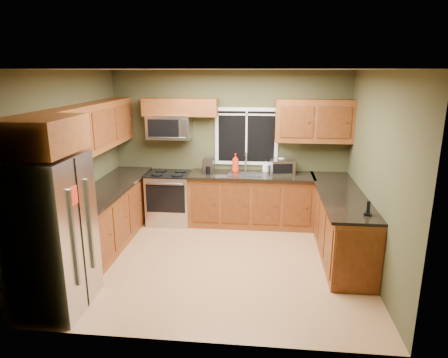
% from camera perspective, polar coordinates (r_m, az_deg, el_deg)
% --- Properties ---
extents(floor, '(4.20, 4.20, 0.00)m').
position_cam_1_polar(floor, '(5.93, -0.85, -11.66)').
color(floor, '#A17047').
rests_on(floor, ground).
extents(ceiling, '(4.20, 4.20, 0.00)m').
position_cam_1_polar(ceiling, '(5.29, -0.97, 15.40)').
color(ceiling, white).
rests_on(ceiling, back_wall).
extents(back_wall, '(4.20, 0.00, 4.20)m').
position_cam_1_polar(back_wall, '(7.21, 0.81, 4.57)').
color(back_wall, '#403E24').
rests_on(back_wall, ground).
extents(front_wall, '(4.20, 0.00, 4.20)m').
position_cam_1_polar(front_wall, '(3.76, -4.21, -5.64)').
color(front_wall, '#403E24').
rests_on(front_wall, ground).
extents(left_wall, '(0.00, 3.60, 3.60)m').
position_cam_1_polar(left_wall, '(6.07, -20.99, 1.51)').
color(left_wall, '#403E24').
rests_on(left_wall, ground).
extents(right_wall, '(0.00, 3.60, 3.60)m').
position_cam_1_polar(right_wall, '(5.61, 20.90, 0.46)').
color(right_wall, '#403E24').
rests_on(right_wall, ground).
extents(window, '(1.12, 0.03, 1.02)m').
position_cam_1_polar(window, '(7.13, 3.22, 6.09)').
color(window, white).
rests_on(window, back_wall).
extents(base_cabinets_left, '(0.60, 2.65, 0.90)m').
position_cam_1_polar(base_cabinets_left, '(6.62, -16.10, -5.13)').
color(base_cabinets_left, brown).
rests_on(base_cabinets_left, ground).
extents(countertop_left, '(0.65, 2.65, 0.04)m').
position_cam_1_polar(countertop_left, '(6.46, -16.20, -1.23)').
color(countertop_left, black).
rests_on(countertop_left, base_cabinets_left).
extents(base_cabinets_back, '(2.17, 0.60, 0.90)m').
position_cam_1_polar(base_cabinets_back, '(7.12, 3.90, -3.09)').
color(base_cabinets_back, brown).
rests_on(base_cabinets_back, ground).
extents(countertop_back, '(2.17, 0.65, 0.04)m').
position_cam_1_polar(countertop_back, '(6.96, 3.96, 0.52)').
color(countertop_back, black).
rests_on(countertop_back, base_cabinets_back).
extents(base_cabinets_peninsula, '(0.60, 2.52, 0.90)m').
position_cam_1_polar(base_cabinets_peninsula, '(6.32, 16.27, -6.11)').
color(base_cabinets_peninsula, brown).
rests_on(base_cabinets_peninsula, ground).
extents(countertop_peninsula, '(0.65, 2.50, 0.04)m').
position_cam_1_polar(countertop_peninsula, '(6.17, 16.35, -2.01)').
color(countertop_peninsula, black).
rests_on(countertop_peninsula, base_cabinets_peninsula).
extents(upper_cabinets_left, '(0.33, 2.65, 0.72)m').
position_cam_1_polar(upper_cabinets_left, '(6.33, -18.18, 7.01)').
color(upper_cabinets_left, brown).
rests_on(upper_cabinets_left, left_wall).
extents(upper_cabinets_back_left, '(1.30, 0.33, 0.30)m').
position_cam_1_polar(upper_cabinets_back_left, '(7.07, -6.27, 10.17)').
color(upper_cabinets_back_left, brown).
rests_on(upper_cabinets_back_left, back_wall).
extents(upper_cabinets_back_right, '(1.30, 0.33, 0.72)m').
position_cam_1_polar(upper_cabinets_back_right, '(6.98, 12.76, 8.09)').
color(upper_cabinets_back_right, brown).
rests_on(upper_cabinets_back_right, back_wall).
extents(upper_cabinet_over_fridge, '(0.72, 0.90, 0.38)m').
position_cam_1_polar(upper_cabinet_over_fridge, '(4.66, -24.91, 5.73)').
color(upper_cabinet_over_fridge, brown).
rests_on(upper_cabinet_over_fridge, left_wall).
extents(refrigerator, '(0.74, 0.90, 1.80)m').
position_cam_1_polar(refrigerator, '(4.95, -23.44, -7.25)').
color(refrigerator, '#B7B7BC').
rests_on(refrigerator, ground).
extents(range, '(0.76, 0.69, 0.94)m').
position_cam_1_polar(range, '(7.28, -7.72, -2.62)').
color(range, '#B7B7BC').
rests_on(range, ground).
extents(microwave, '(0.76, 0.41, 0.42)m').
position_cam_1_polar(microwave, '(7.13, -7.83, 7.41)').
color(microwave, '#B7B7BC').
rests_on(microwave, back_wall).
extents(sink, '(0.60, 0.42, 0.36)m').
position_cam_1_polar(sink, '(6.97, 3.03, 0.84)').
color(sink, slate).
rests_on(sink, countertop_back).
extents(toaster_oven, '(0.44, 0.36, 0.25)m').
position_cam_1_polar(toaster_oven, '(7.03, 8.35, 1.75)').
color(toaster_oven, '#B7B7BC').
rests_on(toaster_oven, countertop_back).
extents(coffee_maker, '(0.18, 0.23, 0.28)m').
position_cam_1_polar(coffee_maker, '(6.99, -2.18, 1.86)').
color(coffee_maker, slate).
rests_on(coffee_maker, countertop_back).
extents(kettle, '(0.17, 0.17, 0.26)m').
position_cam_1_polar(kettle, '(7.07, -2.53, 1.93)').
color(kettle, '#B7B7BC').
rests_on(kettle, countertop_back).
extents(paper_towel_roll, '(0.12, 0.12, 0.28)m').
position_cam_1_polar(paper_towel_roll, '(7.12, 8.14, 1.98)').
color(paper_towel_roll, white).
rests_on(paper_towel_roll, countertop_back).
extents(soap_bottle_a, '(0.14, 0.14, 0.33)m').
position_cam_1_polar(soap_bottle_a, '(7.07, 1.64, 2.32)').
color(soap_bottle_a, red).
rests_on(soap_bottle_a, countertop_back).
extents(soap_bottle_b, '(0.11, 0.11, 0.18)m').
position_cam_1_polar(soap_bottle_b, '(7.15, 5.98, 1.80)').
color(soap_bottle_b, white).
rests_on(soap_bottle_b, countertop_back).
extents(cordless_phone, '(0.11, 0.11, 0.19)m').
position_cam_1_polar(cordless_phone, '(5.29, 19.90, -4.34)').
color(cordless_phone, black).
rests_on(cordless_phone, countertop_peninsula).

